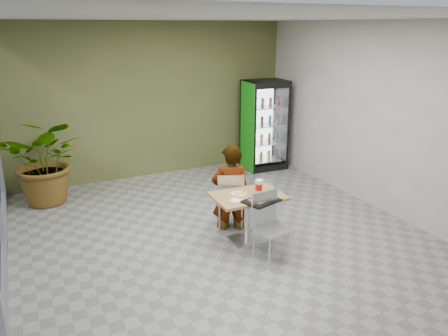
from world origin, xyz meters
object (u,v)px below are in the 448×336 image
at_px(cafeteria_tray, 261,201).
at_px(potted_plant, 47,161).
at_px(soda_cup, 259,186).
at_px(chair_near, 268,220).
at_px(seated_woman, 231,196).
at_px(chair_far, 230,196).
at_px(beverage_fridge, 265,125).
at_px(dining_table, 248,208).

distance_m(cafeteria_tray, potted_plant, 4.12).
bearing_deg(potted_plant, soda_cup, -46.99).
xyz_separation_m(chair_near, potted_plant, (-2.55, 3.43, 0.24)).
height_order(chair_near, soda_cup, chair_near).
distance_m(chair_near, seated_woman, 1.07).
distance_m(chair_far, seated_woman, 0.05).
xyz_separation_m(soda_cup, beverage_fridge, (1.88, 2.99, 0.14)).
bearing_deg(dining_table, seated_woman, 90.02).
relative_size(soda_cup, cafeteria_tray, 0.39).
distance_m(chair_far, chair_near, 1.03).
bearing_deg(beverage_fridge, chair_near, -116.88).
distance_m(dining_table, soda_cup, 0.36).
height_order(dining_table, soda_cup, soda_cup).
height_order(cafeteria_tray, beverage_fridge, beverage_fridge).
bearing_deg(cafeteria_tray, chair_far, 95.14).
relative_size(chair_far, seated_woman, 0.56).
xyz_separation_m(chair_far, chair_near, (0.07, -1.03, 0.01)).
relative_size(dining_table, chair_near, 1.09).
distance_m(soda_cup, beverage_fridge, 3.53).
height_order(chair_far, chair_near, chair_near).
xyz_separation_m(chair_far, seated_woman, (0.03, 0.04, -0.01)).
distance_m(chair_far, beverage_fridge, 3.29).
bearing_deg(potted_plant, chair_far, -44.17).
distance_m(dining_table, beverage_fridge, 3.69).
bearing_deg(cafeteria_tray, soda_cup, 65.99).
bearing_deg(seated_woman, dining_table, 109.21).
bearing_deg(seated_woman, beverage_fridge, -111.02).
bearing_deg(chair_near, seated_woman, 86.36).
bearing_deg(chair_near, potted_plant, 120.70).
xyz_separation_m(chair_near, soda_cup, (0.15, 0.54, 0.29)).
xyz_separation_m(chair_far, soda_cup, (0.23, -0.49, 0.30)).
bearing_deg(beverage_fridge, dining_table, -121.43).
bearing_deg(chair_near, beverage_fridge, 54.16).
distance_m(chair_near, cafeteria_tray, 0.29).
bearing_deg(beverage_fridge, seated_woman, -127.13).
relative_size(seated_woman, beverage_fridge, 0.85).
bearing_deg(cafeteria_tray, chair_near, -90.25).
xyz_separation_m(chair_far, beverage_fridge, (2.10, 2.49, 0.44)).
bearing_deg(beverage_fridge, soda_cup, -119.09).
relative_size(dining_table, seated_woman, 0.61).
bearing_deg(seated_woman, cafeteria_tray, 111.99).
xyz_separation_m(beverage_fridge, potted_plant, (-4.58, -0.09, -0.19)).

